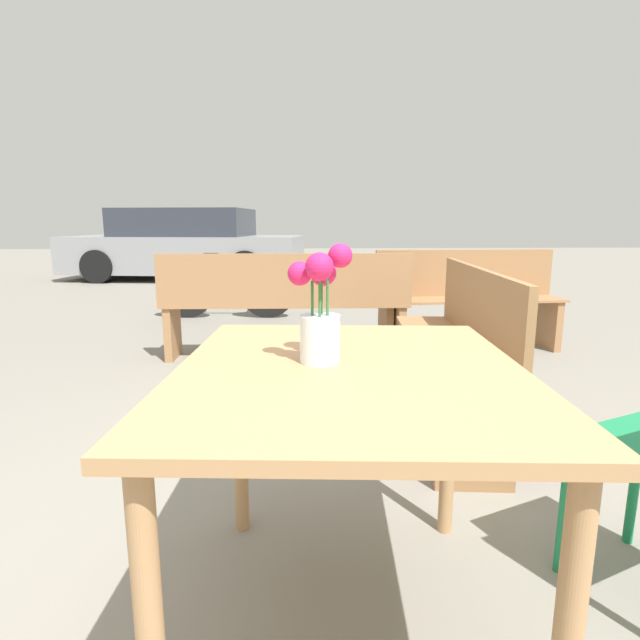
{
  "coord_description": "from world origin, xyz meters",
  "views": [
    {
      "loc": [
        -0.13,
        -1.17,
        1.08
      ],
      "look_at": [
        -0.07,
        0.04,
        0.84
      ],
      "focal_mm": 28.0,
      "sensor_mm": 36.0,
      "label": 1
    }
  ],
  "objects_px": {
    "bench_middle": "(458,342)",
    "bicycle": "(227,289)",
    "table_front": "(349,403)",
    "parked_car": "(186,246)",
    "flower_vase": "(320,315)",
    "bench_near": "(286,301)",
    "bench_far": "(467,296)"
  },
  "relations": [
    {
      "from": "parked_car",
      "to": "table_front",
      "type": "bearing_deg",
      "value": -75.4
    },
    {
      "from": "parked_car",
      "to": "bicycle",
      "type": "bearing_deg",
      "value": -72.16
    },
    {
      "from": "table_front",
      "to": "bicycle",
      "type": "relative_size",
      "value": 0.67
    },
    {
      "from": "flower_vase",
      "to": "parked_car",
      "type": "bearing_deg",
      "value": 104.22
    },
    {
      "from": "flower_vase",
      "to": "parked_car",
      "type": "relative_size",
      "value": 0.07
    },
    {
      "from": "bench_far",
      "to": "parked_car",
      "type": "xyz_separation_m",
      "value": [
        -3.59,
        5.65,
        0.17
      ]
    },
    {
      "from": "table_front",
      "to": "parked_car",
      "type": "height_order",
      "value": "parked_car"
    },
    {
      "from": "bench_far",
      "to": "bicycle",
      "type": "xyz_separation_m",
      "value": [
        -2.26,
        1.53,
        -0.12
      ]
    },
    {
      "from": "bench_near",
      "to": "bench_middle",
      "type": "bearing_deg",
      "value": -54.65
    },
    {
      "from": "bench_far",
      "to": "parked_car",
      "type": "height_order",
      "value": "parked_car"
    },
    {
      "from": "bench_far",
      "to": "bench_near",
      "type": "bearing_deg",
      "value": -169.45
    },
    {
      "from": "flower_vase",
      "to": "bench_middle",
      "type": "height_order",
      "value": "flower_vase"
    },
    {
      "from": "bench_near",
      "to": "bench_middle",
      "type": "distance_m",
      "value": 1.64
    },
    {
      "from": "bench_far",
      "to": "parked_car",
      "type": "bearing_deg",
      "value": 122.4
    },
    {
      "from": "bench_middle",
      "to": "bicycle",
      "type": "bearing_deg",
      "value": 117.73
    },
    {
      "from": "bicycle",
      "to": "parked_car",
      "type": "relative_size",
      "value": 0.34
    },
    {
      "from": "bench_near",
      "to": "parked_car",
      "type": "bearing_deg",
      "value": 108.92
    },
    {
      "from": "bench_far",
      "to": "bicycle",
      "type": "height_order",
      "value": "bench_far"
    },
    {
      "from": "bench_near",
      "to": "flower_vase",
      "type": "bearing_deg",
      "value": -86.86
    },
    {
      "from": "table_front",
      "to": "flower_vase",
      "type": "distance_m",
      "value": 0.23
    },
    {
      "from": "bicycle",
      "to": "parked_car",
      "type": "height_order",
      "value": "parked_car"
    },
    {
      "from": "table_front",
      "to": "parked_car",
      "type": "distance_m",
      "value": 8.95
    },
    {
      "from": "parked_car",
      "to": "bench_middle",
      "type": "bearing_deg",
      "value": -67.7
    },
    {
      "from": "bench_middle",
      "to": "parked_car",
      "type": "height_order",
      "value": "parked_car"
    },
    {
      "from": "flower_vase",
      "to": "bench_near",
      "type": "bearing_deg",
      "value": 93.14
    },
    {
      "from": "bench_middle",
      "to": "flower_vase",
      "type": "bearing_deg",
      "value": -121.01
    },
    {
      "from": "table_front",
      "to": "bench_middle",
      "type": "bearing_deg",
      "value": 62.03
    },
    {
      "from": "bench_middle",
      "to": "bicycle",
      "type": "distance_m",
      "value": 3.56
    },
    {
      "from": "bench_middle",
      "to": "bench_far",
      "type": "xyz_separation_m",
      "value": [
        0.6,
        1.63,
        0.0
      ]
    },
    {
      "from": "bench_near",
      "to": "bench_far",
      "type": "relative_size",
      "value": 1.24
    },
    {
      "from": "flower_vase",
      "to": "bench_middle",
      "type": "distance_m",
      "value": 1.61
    },
    {
      "from": "parked_car",
      "to": "bench_near",
      "type": "bearing_deg",
      "value": -71.08
    }
  ]
}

